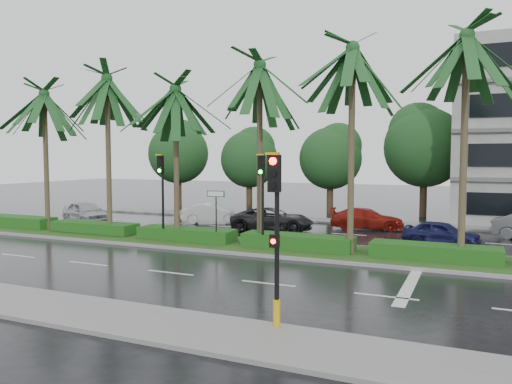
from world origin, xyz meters
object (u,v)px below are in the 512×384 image
at_px(signal_near, 276,233).
at_px(signal_median_left, 162,184).
at_px(car_red, 367,219).
at_px(car_silver, 86,212).
at_px(car_white, 212,213).
at_px(car_darkgrey, 272,219).
at_px(street_sign, 216,204).
at_px(car_blue, 441,233).

xyz_separation_m(signal_near, signal_median_left, (-10.00, 9.69, 0.49)).
bearing_deg(signal_median_left, car_red, 47.16).
relative_size(car_silver, car_red, 0.97).
bearing_deg(car_white, car_darkgrey, -132.28).
bearing_deg(car_red, street_sign, 138.45).
distance_m(signal_median_left, car_darkgrey, 7.56).
distance_m(car_darkgrey, car_blue, 9.59).
height_order(signal_median_left, car_white, signal_median_left).
relative_size(car_silver, car_darkgrey, 0.88).
distance_m(signal_near, car_red, 19.01).
xyz_separation_m(car_darkgrey, car_red, (5.00, 2.88, -0.04)).
height_order(signal_near, car_blue, signal_near).
height_order(signal_median_left, car_blue, signal_median_left).
distance_m(signal_median_left, car_blue, 14.11).
distance_m(signal_median_left, street_sign, 3.13).
distance_m(signal_near, car_darkgrey, 17.34).
bearing_deg(car_white, signal_near, -171.22).
relative_size(street_sign, car_silver, 0.61).
bearing_deg(car_blue, car_silver, 101.76).
relative_size(signal_median_left, car_silver, 1.02).
height_order(signal_near, car_darkgrey, signal_near).
relative_size(signal_near, signal_median_left, 1.00).
bearing_deg(car_red, signal_median_left, 127.09).
height_order(car_silver, car_white, car_silver).
distance_m(street_sign, car_silver, 12.78).
height_order(car_white, car_blue, car_white).
height_order(car_darkgrey, car_blue, car_darkgrey).
height_order(signal_near, street_sign, signal_near).
bearing_deg(car_silver, car_darkgrey, -58.36).
bearing_deg(car_darkgrey, signal_near, -170.06).
xyz_separation_m(signal_median_left, street_sign, (3.00, 0.18, -0.87)).
bearing_deg(car_red, car_silver, 95.31).
bearing_deg(signal_median_left, car_blue, 20.80).
height_order(car_silver, car_blue, car_silver).
bearing_deg(signal_near, car_silver, 143.52).
distance_m(car_silver, car_darkgrey, 12.64).
height_order(car_white, car_red, car_white).
bearing_deg(car_white, car_silver, 90.89).
bearing_deg(signal_median_left, car_white, 100.76).
distance_m(signal_median_left, car_silver, 10.25).
bearing_deg(street_sign, signal_near, -54.66).
height_order(street_sign, car_white, street_sign).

